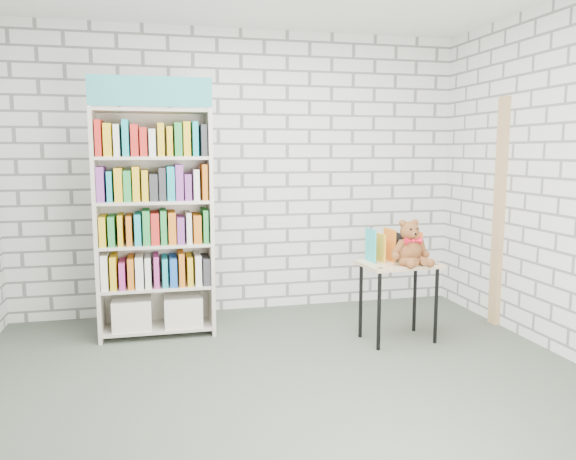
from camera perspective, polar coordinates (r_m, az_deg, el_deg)
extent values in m
plane|color=#444D41|center=(4.04, -0.02, -15.55)|extent=(4.50, 4.50, 0.00)
cube|color=silver|center=(5.67, -4.68, 5.80)|extent=(4.50, 0.02, 2.80)
cube|color=silver|center=(1.83, 14.49, 1.05)|extent=(4.50, 0.02, 2.80)
cube|color=beige|center=(5.02, -18.81, 0.39)|extent=(0.03, 0.38, 1.97)
cube|color=beige|center=(5.02, -7.90, 0.74)|extent=(0.03, 0.38, 1.97)
cube|color=beige|center=(5.17, -13.36, 0.82)|extent=(0.99, 0.02, 1.97)
cube|color=teal|center=(4.80, -13.79, 13.53)|extent=(0.99, 0.02, 0.24)
cube|color=beige|center=(5.19, -13.03, -9.57)|extent=(0.92, 0.36, 0.03)
cube|color=beige|center=(5.09, -13.16, -5.56)|extent=(0.92, 0.36, 0.03)
cube|color=beige|center=(5.02, -13.29, -1.42)|extent=(0.92, 0.36, 0.03)
cube|color=beige|center=(4.97, -13.43, 2.83)|extent=(0.92, 0.36, 0.03)
cube|color=beige|center=(4.96, -13.57, 7.12)|extent=(0.92, 0.36, 0.03)
cube|color=beige|center=(4.97, -13.72, 11.68)|extent=(0.92, 0.36, 0.03)
cube|color=silver|center=(5.15, -15.54, -8.10)|extent=(0.33, 0.32, 0.26)
cube|color=silver|center=(5.15, -10.62, -7.94)|extent=(0.33, 0.32, 0.26)
cube|color=purple|center=(5.05, -13.21, -3.98)|extent=(0.92, 0.32, 0.26)
cube|color=#333338|center=(4.99, -13.35, 0.21)|extent=(0.92, 0.32, 0.26)
cube|color=red|center=(4.95, -13.49, 4.49)|extent=(0.92, 0.32, 0.26)
cube|color=yellow|center=(4.95, -13.63, 8.81)|extent=(0.92, 0.32, 0.26)
cube|color=tan|center=(4.85, 11.20, -3.42)|extent=(0.67, 0.49, 0.03)
cylinder|color=black|center=(4.66, 9.23, -8.15)|extent=(0.03, 0.03, 0.65)
cylinder|color=black|center=(4.95, 7.40, -7.14)|extent=(0.03, 0.03, 0.65)
cylinder|color=black|center=(4.92, 14.81, -7.44)|extent=(0.03, 0.03, 0.65)
cylinder|color=black|center=(5.20, 12.75, -6.54)|extent=(0.03, 0.03, 0.65)
cylinder|color=black|center=(4.59, 9.38, -3.87)|extent=(0.04, 0.04, 0.01)
cylinder|color=black|center=(4.85, 14.80, -3.40)|extent=(0.04, 0.04, 0.01)
cube|color=#29B3B5|center=(4.81, 8.43, -1.67)|extent=(0.03, 0.20, 0.26)
cube|color=gold|center=(4.85, 9.33, -1.61)|extent=(0.03, 0.20, 0.26)
cube|color=orange|center=(4.89, 10.22, -1.56)|extent=(0.03, 0.20, 0.26)
cube|color=black|center=(4.93, 11.10, -1.50)|extent=(0.03, 0.20, 0.26)
cube|color=white|center=(4.98, 11.96, -1.44)|extent=(0.03, 0.20, 0.26)
cube|color=orange|center=(5.02, 12.80, -1.39)|extent=(0.03, 0.20, 0.26)
ellipsoid|color=brown|center=(4.78, 12.15, -2.07)|extent=(0.22, 0.19, 0.22)
sphere|color=brown|center=(4.75, 12.25, -0.08)|extent=(0.16, 0.16, 0.16)
sphere|color=brown|center=(4.73, 11.57, 0.68)|extent=(0.06, 0.06, 0.06)
sphere|color=brown|center=(4.79, 12.76, 0.73)|extent=(0.06, 0.06, 0.06)
sphere|color=brown|center=(4.70, 12.64, -0.43)|extent=(0.06, 0.06, 0.06)
sphere|color=black|center=(4.68, 12.38, 0.06)|extent=(0.02, 0.02, 0.02)
sphere|color=black|center=(4.71, 12.95, 0.09)|extent=(0.02, 0.02, 0.02)
sphere|color=black|center=(4.68, 12.83, -0.42)|extent=(0.02, 0.02, 0.02)
cylinder|color=brown|center=(4.70, 11.14, -1.82)|extent=(0.11, 0.09, 0.16)
cylinder|color=brown|center=(4.82, 13.42, -1.66)|extent=(0.11, 0.10, 0.16)
sphere|color=brown|center=(4.69, 10.89, -2.64)|extent=(0.06, 0.06, 0.06)
sphere|color=brown|center=(4.83, 13.81, -2.40)|extent=(0.06, 0.06, 0.06)
cylinder|color=brown|center=(4.67, 12.17, -3.17)|extent=(0.13, 0.18, 0.09)
cylinder|color=brown|center=(4.74, 13.48, -3.06)|extent=(0.10, 0.18, 0.09)
sphere|color=brown|center=(4.60, 12.37, -3.43)|extent=(0.08, 0.08, 0.08)
sphere|color=brown|center=(4.69, 14.24, -3.26)|extent=(0.08, 0.08, 0.08)
cone|color=red|center=(4.69, 12.22, -1.09)|extent=(0.07, 0.07, 0.06)
cone|color=red|center=(4.73, 12.98, -1.04)|extent=(0.07, 0.07, 0.06)
sphere|color=red|center=(4.71, 12.62, -1.07)|extent=(0.03, 0.03, 0.03)
cube|color=tan|center=(5.52, 20.64, 1.62)|extent=(0.05, 0.12, 2.10)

